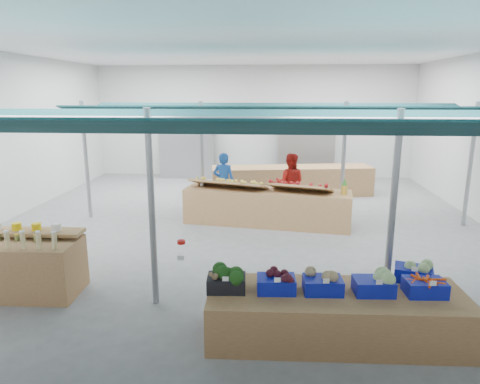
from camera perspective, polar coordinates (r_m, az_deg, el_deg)
The scene contains 23 objects.
floor at distance 10.54m, azimuth -0.02°, elevation -4.55°, with size 13.00×13.00×0.00m, color slate.
hall at distance 11.49m, azimuth 0.56°, elevation 10.36°, with size 13.00×13.00×13.00m.
pole_grid at distance 8.37m, azimuth 4.16°, elevation 3.53°, with size 10.00×4.60×3.00m.
awnings at distance 8.27m, azimuth 4.27°, elevation 10.16°, with size 9.50×7.08×0.30m.
back_shelving_left at distance 16.49m, azimuth -7.08°, elevation 5.38°, with size 2.00×0.50×2.00m, color #B23F33.
back_shelving_right at distance 16.20m, azimuth 8.78°, elevation 5.19°, with size 2.00×0.50×2.00m, color #B23F33.
bottle_shelf at distance 7.90m, azimuth -27.52°, elevation -8.62°, with size 2.03×1.25×1.17m.
veg_counter at distance 6.03m, azimuth 12.61°, elevation -15.73°, with size 3.36×1.12×0.65m, color #8D5F3D.
fruit_counter at distance 10.62m, azimuth 3.59°, elevation -1.99°, with size 4.06×0.97×0.87m, color #8D5F3D.
far_counter at distance 13.72m, azimuth 6.91°, elevation 1.50°, with size 5.05×1.01×0.91m, color #8D5F3D.
vendor_left at distance 11.68m, azimuth -2.18°, elevation 1.33°, with size 0.59×0.39×1.62m, color #174698.
vendor_right at distance 11.61m, azimuth 6.68°, elevation 1.17°, with size 0.79×0.62×1.62m, color #A01813.
crate_broccoli at distance 5.74m, azimuth -1.82°, elevation -11.51°, with size 0.52×0.42×0.35m.
crate_beets at distance 5.74m, azimuth 4.84°, elevation -11.84°, with size 0.52×0.42×0.29m.
crate_celeriac at distance 5.79m, azimuth 10.99°, elevation -11.70°, with size 0.52×0.42×0.31m.
crate_cabbage at distance 5.91m, azimuth 17.40°, elevation -11.39°, with size 0.52×0.42×0.35m.
crate_carrots at distance 6.13m, azimuth 23.42°, elevation -11.49°, with size 0.52×0.42×0.29m.
sparrow at distance 5.61m, azimuth -3.48°, elevation -11.13°, with size 0.12×0.09×0.11m.
pole_ribbon at distance 6.27m, azimuth -7.85°, elevation -6.82°, with size 0.12×0.12×0.28m.
apple_heap_yellow at distance 10.58m, azimuth -1.62°, elevation 1.32°, with size 2.02×1.22×0.27m.
apple_heap_red at distance 10.29m, azimuth 8.07°, elevation 0.85°, with size 1.64×1.10×0.27m.
pineapple at distance 10.26m, azimuth 13.73°, elevation 0.65°, with size 0.14×0.14×0.39m.
crate_extra at distance 6.48m, azimuth 22.16°, elevation -9.69°, with size 0.58×0.48×0.32m.
Camera 1 is at (0.79, -10.01, 3.21)m, focal length 32.00 mm.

